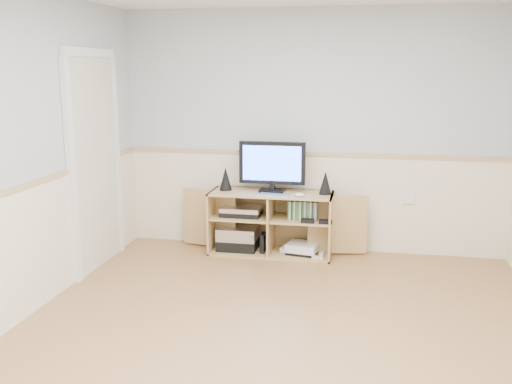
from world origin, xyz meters
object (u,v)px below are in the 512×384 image
media_cabinet (272,221)px  game_consoles (301,249)px  keyboard (274,195)px  monitor (272,165)px

media_cabinet → game_consoles: size_ratio=4.28×
keyboard → game_consoles: size_ratio=0.68×
monitor → game_consoles: monitor is taller
game_consoles → monitor: bearing=169.4°
media_cabinet → monitor: bearing=-90.0°
media_cabinet → monitor: (-0.00, -0.01, 0.60)m
media_cabinet → game_consoles: bearing=-11.9°
media_cabinet → monitor: 0.60m
keyboard → game_consoles: 0.66m
game_consoles → keyboard: bearing=-154.8°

